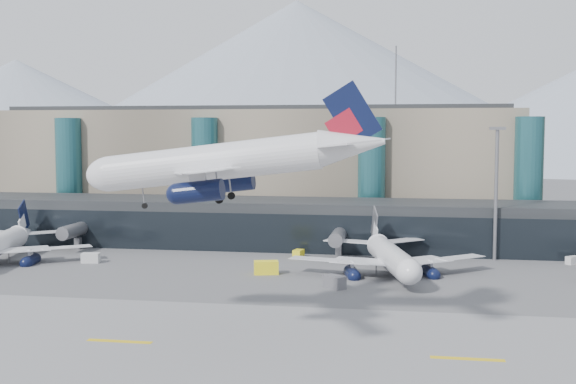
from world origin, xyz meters
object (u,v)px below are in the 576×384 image
(veh_b, at_px, (298,254))
(veh_a, at_px, (91,258))
(jet_parked_left, at_px, (0,237))
(veh_c, at_px, (334,282))
(hero_jet, at_px, (242,150))
(veh_h, at_px, (266,268))
(jet_parked_mid, at_px, (388,247))
(veh_d, at_px, (573,260))
(lightmast_mid, at_px, (496,186))

(veh_b, bearing_deg, veh_a, 120.05)
(jet_parked_left, relative_size, veh_c, 10.10)
(hero_jet, distance_m, veh_h, 43.86)
(jet_parked_left, distance_m, jet_parked_mid, 73.49)
(veh_c, bearing_deg, jet_parked_left, -148.43)
(veh_d, bearing_deg, lightmast_mid, 133.04)
(jet_parked_left, xyz_separation_m, jet_parked_mid, (73.49, 0.50, -0.04))
(lightmast_mid, distance_m, veh_b, 40.23)
(hero_jet, height_order, veh_c, hero_jet)
(veh_d, bearing_deg, jet_parked_left, 148.67)
(veh_d, bearing_deg, jet_parked_mid, 162.99)
(veh_a, distance_m, veh_h, 35.16)
(hero_jet, xyz_separation_m, jet_parked_mid, (16.03, 43.08, -18.06))
(veh_c, bearing_deg, veh_b, 153.71)
(veh_a, bearing_deg, lightmast_mid, 3.51)
(lightmast_mid, xyz_separation_m, veh_b, (-37.70, -3.27, -13.66))
(hero_jet, xyz_separation_m, veh_c, (8.16, 28.69, -21.49))
(veh_a, bearing_deg, veh_d, 0.50)
(jet_parked_mid, height_order, veh_a, jet_parked_mid)
(veh_b, bearing_deg, lightmast_mid, -72.80)
(jet_parked_left, xyz_separation_m, veh_d, (107.43, 14.06, -3.74))
(veh_b, distance_m, veh_c, 28.43)
(veh_d, bearing_deg, hero_jet, -170.21)
(hero_jet, height_order, jet_parked_left, hero_jet)
(veh_h, bearing_deg, lightmast_mid, 12.01)
(jet_parked_left, xyz_separation_m, veh_c, (65.62, -13.89, -3.47))
(veh_h, bearing_deg, hero_jet, -97.80)
(lightmast_mid, height_order, hero_jet, hero_jet)
(hero_jet, height_order, veh_d, hero_jet)
(hero_jet, bearing_deg, veh_a, 133.98)
(hero_jet, xyz_separation_m, jet_parked_left, (-57.46, 42.57, -18.02))
(hero_jet, relative_size, veh_b, 14.61)
(lightmast_mid, xyz_separation_m, jet_parked_mid, (-20.02, -15.56, -9.98))
(veh_d, height_order, veh_h, veh_h)
(veh_b, relative_size, veh_h, 0.63)
(lightmast_mid, relative_size, hero_jet, 0.67)
(hero_jet, xyz_separation_m, veh_d, (49.97, 56.64, -21.76))
(lightmast_mid, distance_m, hero_jet, 69.30)
(jet_parked_left, height_order, veh_a, jet_parked_left)
(lightmast_mid, bearing_deg, jet_parked_mid, -142.14)
(jet_parked_left, height_order, veh_h, jet_parked_left)
(veh_a, bearing_deg, jet_parked_mid, -8.18)
(jet_parked_left, height_order, jet_parked_mid, jet_parked_left)
(veh_h, bearing_deg, jet_parked_left, 160.25)
(veh_d, bearing_deg, veh_c, 174.98)
(lightmast_mid, distance_m, jet_parked_mid, 27.25)
(hero_jet, height_order, veh_h, hero_jet)
(lightmast_mid, bearing_deg, veh_h, -153.16)
(veh_b, relative_size, veh_c, 0.72)
(veh_a, distance_m, veh_d, 90.44)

